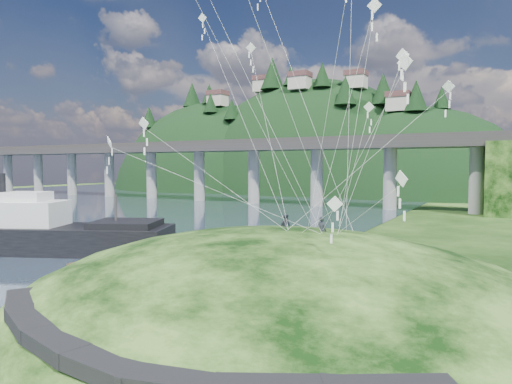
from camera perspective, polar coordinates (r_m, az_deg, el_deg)
The scene contains 9 objects.
ground at distance 30.66m, azimuth -12.41°, elevation -13.55°, with size 320.00×320.00×0.00m, color black.
grass_hill at distance 28.52m, azimuth 3.30°, elevation -17.98°, with size 36.00×32.00×13.00m.
footpath at distance 18.43m, azimuth -15.24°, elevation -18.39°, with size 22.29×5.84×0.83m.
bridge at distance 102.85m, azimuth 2.44°, elevation 3.82°, with size 160.00×11.00×15.00m.
far_ridge at distance 158.16m, azimuth 5.31°, elevation -2.57°, with size 153.00×70.00×94.50m.
work_barge at distance 50.95m, azimuth -24.07°, elevation -4.67°, with size 23.61×14.92×8.06m.
wooden_dock at distance 37.43m, azimuth -12.83°, elevation -9.68°, with size 15.57×4.03×1.10m.
kite_flyers at distance 29.05m, azimuth 5.33°, elevation -2.86°, with size 3.71×1.68×1.81m.
kite_swarm at distance 28.35m, azimuth 4.56°, elevation 17.83°, with size 19.39×16.19×22.10m.
Camera 1 is at (19.47, -21.95, 8.88)m, focal length 32.00 mm.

